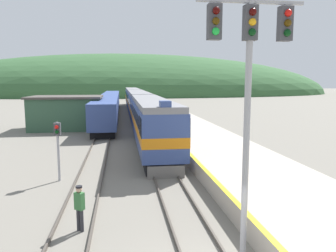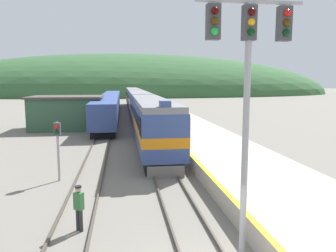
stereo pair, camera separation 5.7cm
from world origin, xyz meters
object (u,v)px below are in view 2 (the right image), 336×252
(signal_mast_main, at_px, (248,66))
(carriage_third, at_px, (133,97))
(carriage_second, at_px, (138,104))
(track_worker, at_px, (79,205))
(signal_post_siding, at_px, (58,139))
(express_train_lead_car, at_px, (151,121))
(siding_train, at_px, (110,105))

(signal_mast_main, bearing_deg, carriage_third, 91.15)
(carriage_second, distance_m, track_worker, 38.28)
(carriage_second, distance_m, signal_post_siding, 31.87)
(express_train_lead_car, xyz_separation_m, carriage_third, (0.00, 45.92, -0.01))
(siding_train, bearing_deg, express_train_lead_car, -80.77)
(siding_train, height_order, signal_mast_main, signal_mast_main)
(siding_train, bearing_deg, track_worker, -89.63)
(express_train_lead_car, relative_size, signal_mast_main, 2.18)
(express_train_lead_car, xyz_separation_m, signal_mast_main, (1.29, -18.47, 3.86))
(carriage_second, xyz_separation_m, track_worker, (-4.19, -38.03, -1.26))
(signal_post_siding, xyz_separation_m, track_worker, (1.98, -6.77, -1.44))
(express_train_lead_car, xyz_separation_m, carriage_second, (0.00, 22.25, -0.01))
(siding_train, bearing_deg, signal_mast_main, -82.86)
(signal_mast_main, relative_size, track_worker, 4.97)
(carriage_third, distance_m, siding_train, 18.97)
(signal_mast_main, bearing_deg, signal_post_siding, 128.24)
(siding_train, bearing_deg, signal_post_siding, -92.66)
(carriage_third, height_order, siding_train, carriage_third)
(express_train_lead_car, height_order, track_worker, express_train_lead_car)
(carriage_third, bearing_deg, signal_mast_main, -88.85)
(express_train_lead_car, height_order, signal_post_siding, express_train_lead_car)
(signal_post_siding, bearing_deg, track_worker, -73.71)
(carriage_third, bearing_deg, carriage_second, -90.00)
(express_train_lead_car, distance_m, signal_mast_main, 18.91)
(carriage_second, bearing_deg, carriage_third, 90.00)
(carriage_third, bearing_deg, signal_post_siding, -96.41)
(carriage_second, bearing_deg, signal_post_siding, -101.16)
(signal_mast_main, xyz_separation_m, signal_post_siding, (-7.46, 9.46, -3.69))
(express_train_lead_car, height_order, siding_train, express_train_lead_car)
(signal_mast_main, height_order, signal_post_siding, signal_mast_main)
(signal_post_siding, bearing_deg, carriage_second, 78.84)
(carriage_second, relative_size, track_worker, 12.70)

